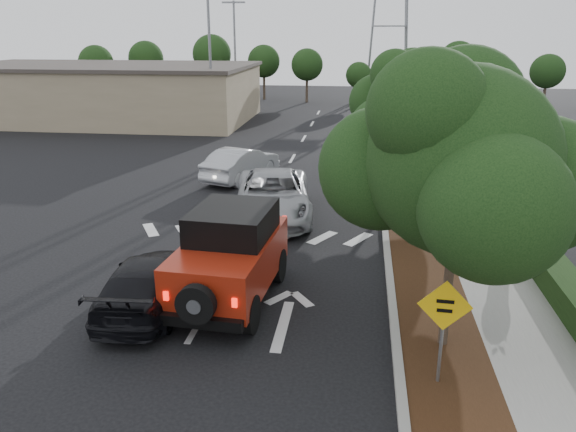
% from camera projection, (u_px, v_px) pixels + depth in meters
% --- Properties ---
extents(ground, '(120.00, 120.00, 0.00)m').
position_uv_depth(ground, '(201.00, 320.00, 13.48)').
color(ground, black).
rests_on(ground, ground).
extents(curb, '(0.20, 70.00, 0.15)m').
position_uv_depth(curb, '(381.00, 190.00, 24.18)').
color(curb, '#9E9B93').
rests_on(curb, ground).
extents(planting_strip, '(1.80, 70.00, 0.12)m').
position_uv_depth(planting_strip, '(405.00, 191.00, 24.06)').
color(planting_strip, black).
rests_on(planting_strip, ground).
extents(sidewalk, '(2.00, 70.00, 0.12)m').
position_uv_depth(sidewalk, '(450.00, 193.00, 23.83)').
color(sidewalk, gray).
rests_on(sidewalk, ground).
extents(hedge, '(0.80, 70.00, 0.80)m').
position_uv_depth(hedge, '(485.00, 186.00, 23.55)').
color(hedge, black).
rests_on(hedge, ground).
extents(commercial_building, '(22.00, 12.00, 4.00)m').
position_uv_depth(commercial_building, '(105.00, 93.00, 43.05)').
color(commercial_building, gray).
rests_on(commercial_building, ground).
extents(transmission_tower, '(7.00, 4.00, 28.00)m').
position_uv_depth(transmission_tower, '(385.00, 98.00, 57.91)').
color(transmission_tower, slate).
rests_on(transmission_tower, ground).
extents(street_tree_near, '(3.80, 3.80, 5.92)m').
position_uv_depth(street_tree_near, '(442.00, 347.00, 12.32)').
color(street_tree_near, black).
rests_on(street_tree_near, ground).
extents(street_tree_mid, '(3.20, 3.20, 5.32)m').
position_uv_depth(street_tree_mid, '(415.00, 237.00, 18.90)').
color(street_tree_mid, black).
rests_on(street_tree_mid, ground).
extents(street_tree_far, '(3.40, 3.40, 5.62)m').
position_uv_depth(street_tree_far, '(403.00, 186.00, 25.02)').
color(street_tree_far, black).
rests_on(street_tree_far, ground).
extents(light_pole_a, '(2.00, 0.22, 9.00)m').
position_uv_depth(light_pole_a, '(213.00, 131.00, 38.75)').
color(light_pole_a, slate).
rests_on(light_pole_a, ground).
extents(light_pole_b, '(2.00, 0.22, 9.00)m').
position_uv_depth(light_pole_b, '(237.00, 108.00, 50.16)').
color(light_pole_b, slate).
rests_on(light_pole_b, ground).
extents(red_jeep, '(2.40, 4.79, 2.39)m').
position_uv_depth(red_jeep, '(232.00, 254.00, 14.28)').
color(red_jeep, black).
rests_on(red_jeep, ground).
extents(silver_suv_ahead, '(3.59, 6.26, 1.64)m').
position_uv_depth(silver_suv_ahead, '(273.00, 195.00, 20.70)').
color(silver_suv_ahead, '#9FA1A6').
rests_on(silver_suv_ahead, ground).
extents(black_suv_oncoming, '(2.11, 4.65, 1.32)m').
position_uv_depth(black_suv_oncoming, '(149.00, 282.00, 13.97)').
color(black_suv_oncoming, black).
rests_on(black_suv_oncoming, ground).
extents(silver_sedan_oncoming, '(3.08, 4.82, 1.50)m').
position_uv_depth(silver_sedan_oncoming, '(241.00, 164.00, 25.95)').
color(silver_sedan_oncoming, '#A9ACB1').
rests_on(silver_sedan_oncoming, ground).
extents(parked_suv, '(4.72, 2.61, 1.52)m').
position_uv_depth(parked_suv, '(162.00, 120.00, 38.36)').
color(parked_suv, '#B3B4BB').
rests_on(parked_suv, ground).
extents(speed_hump_sign, '(1.01, 0.11, 2.16)m').
position_uv_depth(speed_hump_sign, '(444.00, 318.00, 10.50)').
color(speed_hump_sign, slate).
rests_on(speed_hump_sign, ground).
extents(terracotta_planter, '(0.65, 0.65, 1.14)m').
position_uv_depth(terracotta_planter, '(503.00, 250.00, 15.70)').
color(terracotta_planter, brown).
rests_on(terracotta_planter, ground).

